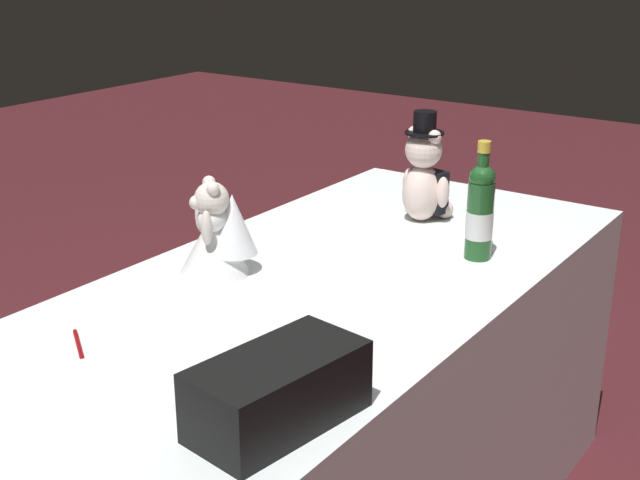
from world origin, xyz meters
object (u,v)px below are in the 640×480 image
(teddy_bear_groom, at_px, (425,177))
(signing_pen, at_px, (78,343))
(champagne_bottle, at_px, (480,210))
(gift_case_black, at_px, (278,391))
(teddy_bear_bride, at_px, (219,232))

(teddy_bear_groom, height_order, signing_pen, teddy_bear_groom)
(teddy_bear_groom, distance_m, signing_pen, 1.13)
(champagne_bottle, xyz_separation_m, signing_pen, (-0.91, 0.45, -0.12))
(teddy_bear_groom, relative_size, gift_case_black, 0.97)
(teddy_bear_bride, relative_size, champagne_bottle, 0.78)
(teddy_bear_groom, height_order, champagne_bottle, teddy_bear_groom)
(teddy_bear_groom, xyz_separation_m, gift_case_black, (-1.11, -0.33, -0.06))
(champagne_bottle, height_order, gift_case_black, champagne_bottle)
(teddy_bear_groom, distance_m, teddy_bear_bride, 0.68)
(teddy_bear_bride, bearing_deg, teddy_bear_groom, -17.89)
(champagne_bottle, distance_m, gift_case_black, 0.92)
(teddy_bear_bride, xyz_separation_m, signing_pen, (-0.46, -0.03, -0.10))
(teddy_bear_groom, relative_size, teddy_bear_bride, 1.34)
(teddy_bear_groom, xyz_separation_m, champagne_bottle, (-0.20, -0.26, 0.00))
(champagne_bottle, height_order, signing_pen, champagne_bottle)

